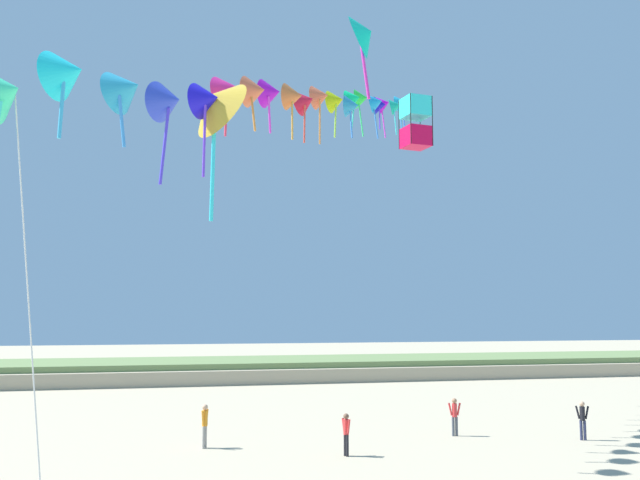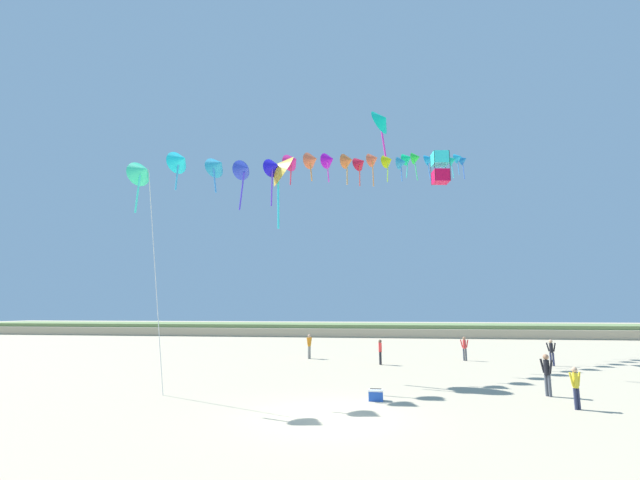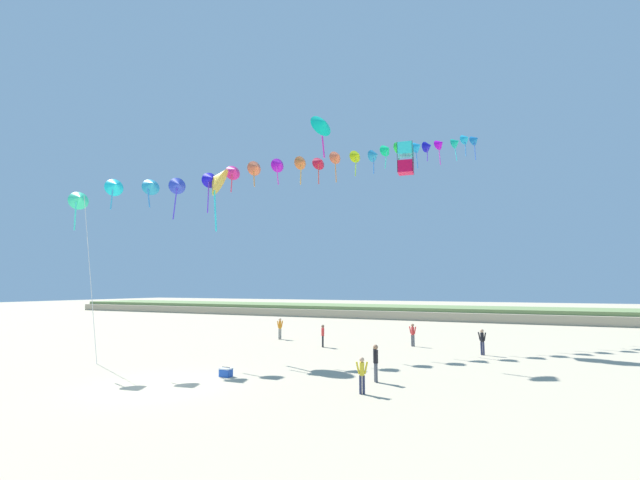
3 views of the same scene
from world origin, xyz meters
name	(u,v)px [view 2 (image 2 of 3)]	position (x,y,z in m)	size (l,w,h in m)	color
ground_plane	(329,417)	(0.00, 0.00, 0.00)	(240.00, 240.00, 0.00)	tan
dune_ridge	(370,329)	(0.00, 47.61, 0.80)	(120.00, 12.51, 1.60)	tan
person_near_left	(465,347)	(7.53, 17.27, 0.96)	(0.58, 0.23, 1.66)	#474C56
person_near_right	(309,345)	(-3.56, 16.96, 1.01)	(0.35, 0.58, 1.75)	gray
person_mid_center	(576,385)	(8.69, 2.30, 0.85)	(0.50, 0.28, 1.48)	#282D4C
person_far_left	(551,351)	(12.50, 15.05, 0.96)	(0.56, 0.32, 1.66)	#282D4C
person_far_right	(547,372)	(8.56, 4.65, 0.98)	(0.40, 0.54, 1.70)	#474C56
person_far_center	(380,350)	(1.64, 14.15, 0.93)	(0.25, 0.56, 1.60)	black
kite_banner_string	(375,161)	(1.54, 17.66, 15.15)	(21.05, 33.12, 21.04)	#37EEAB
large_kite_low_lead	(383,120)	(2.15, 13.03, 16.38)	(1.92, 2.16, 3.59)	#0CE0B5
large_kite_mid_trail	(279,169)	(-3.99, 8.58, 11.72)	(2.43, 2.61, 4.66)	gold
large_kite_high_solo	(440,168)	(6.77, 19.52, 14.97)	(1.42, 1.42, 2.55)	#D10B3F
beach_cooler	(376,395)	(1.51, 2.80, 0.21)	(0.58, 0.41, 0.46)	blue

